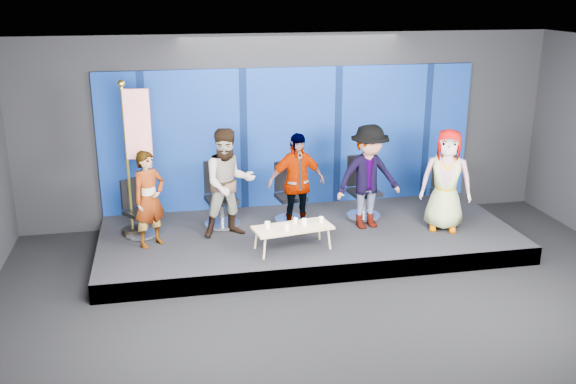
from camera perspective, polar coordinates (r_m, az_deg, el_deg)
name	(u,v)px	position (r m, az deg, el deg)	size (l,w,h in m)	color
ground	(349,316)	(8.96, 5.47, -10.88)	(10.00, 10.00, 0.00)	black
room_walls	(355,142)	(8.08, 5.98, 4.42)	(10.02, 8.02, 3.51)	black
riser	(308,238)	(11.08, 1.79, -4.14)	(7.00, 3.00, 0.30)	black
backdrop	(291,138)	(11.99, 0.28, 4.86)	(7.00, 0.08, 2.60)	navy
chair_a	(139,218)	(10.96, -13.09, -2.23)	(0.76, 0.76, 0.96)	silver
panelist_a	(149,199)	(10.37, -12.23, -0.61)	(0.57, 0.37, 1.56)	black
chair_b	(221,205)	(11.19, -5.98, -1.16)	(0.72, 0.72, 1.13)	silver
panelist_b	(229,183)	(10.55, -5.29, 0.79)	(0.89, 0.69, 1.82)	black
chair_c	(290,202)	(11.35, 0.15, -0.90)	(0.68, 0.68, 1.05)	silver
panelist_c	(296,183)	(10.73, 0.74, 0.82)	(1.00, 0.42, 1.70)	black
chair_d	(363,197)	(11.62, 6.66, -0.48)	(0.71, 0.71, 1.11)	silver
panelist_d	(368,177)	(10.98, 7.17, 1.34)	(1.16, 0.67, 1.80)	black
chair_e	(443,200)	(11.77, 13.59, -0.68)	(0.80, 0.80, 1.08)	silver
panelist_e	(446,180)	(11.14, 13.88, 1.04)	(0.85, 0.56, 1.75)	black
coffee_table	(293,228)	(10.12, 0.42, -3.25)	(1.31, 0.72, 0.38)	tan
mug_a	(267,225)	(10.04, -1.84, -2.93)	(0.09, 0.09, 0.10)	white
mug_b	(287,227)	(9.94, -0.09, -3.17)	(0.08, 0.08, 0.10)	white
mug_c	(296,221)	(10.24, 0.67, -2.55)	(0.07, 0.07, 0.09)	white
mug_d	(304,222)	(10.15, 1.47, -2.69)	(0.09, 0.09, 0.11)	white
mug_e	(321,220)	(10.28, 2.97, -2.47)	(0.08, 0.08, 0.09)	white
flag_stand	(135,155)	(10.70, -13.46, 3.18)	(0.59, 0.35, 2.60)	black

